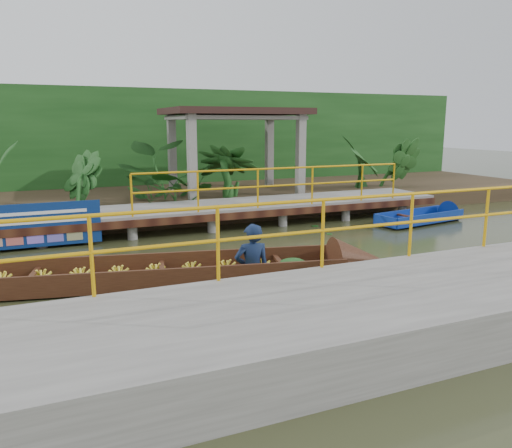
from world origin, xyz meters
name	(u,v)px	position (x,y,z in m)	size (l,w,h in m)	color
ground	(207,263)	(0.00, 0.00, 0.00)	(80.00, 80.00, 0.00)	#2C3219
land_strip	(138,200)	(0.00, 7.50, 0.23)	(30.00, 8.00, 0.45)	#2E2317
far_dock	(167,212)	(0.02, 3.43, 0.48)	(16.00, 2.06, 1.66)	slate
near_dock	(380,315)	(1.00, -4.20, 0.30)	(18.00, 2.40, 1.73)	slate
pavilion	(235,120)	(3.00, 6.30, 2.82)	(4.40, 3.00, 3.00)	slate
foliage_backdrop	(124,143)	(0.00, 10.00, 2.00)	(30.00, 0.80, 4.00)	#174215
vendor_boat	(118,271)	(-1.81, -0.69, 0.24)	(10.51, 3.19, 2.23)	#32180D
moored_blue_boat	(437,216)	(7.40, 1.67, 0.13)	(3.25, 1.31, 0.75)	navy
blue_banner	(26,226)	(-3.27, 2.48, 0.56)	(3.09, 0.04, 0.97)	navy
tropical_plants	(223,174)	(2.21, 5.30, 1.19)	(14.18, 1.18, 1.47)	#174215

